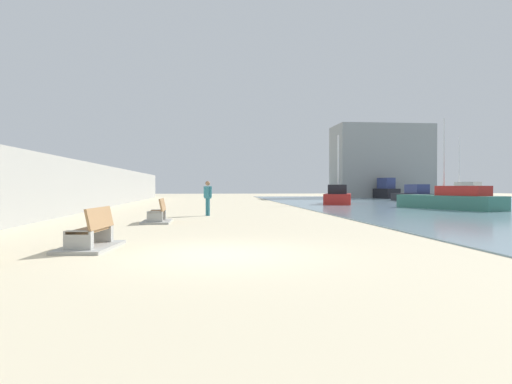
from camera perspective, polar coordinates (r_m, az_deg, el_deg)
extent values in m
plane|color=beige|center=(27.72, -5.68, -2.30)|extent=(120.00, 120.00, 0.00)
cube|color=#9E9E99|center=(28.63, -20.87, 0.63)|extent=(0.80, 64.00, 2.88)
cube|color=#9E9E99|center=(10.65, -21.60, -5.93)|extent=(0.62, 0.26, 0.50)
cube|color=#9E9E99|center=(11.96, -19.17, -5.19)|extent=(0.62, 0.26, 0.50)
cube|color=#997047|center=(11.28, -20.32, -4.52)|extent=(0.65, 1.64, 0.06)
cube|color=#997047|center=(11.18, -19.22, -3.12)|extent=(0.32, 1.61, 0.50)
cube|color=#9E9E99|center=(11.32, -20.31, -6.58)|extent=(1.30, 2.20, 0.08)
cube|color=#9E9E99|center=(17.91, -12.72, -3.20)|extent=(0.60, 0.21, 0.50)
cube|color=#9E9E99|center=(19.30, -12.28, -2.92)|extent=(0.60, 0.21, 0.50)
cube|color=#997047|center=(18.59, -12.49, -2.43)|extent=(0.52, 1.61, 0.06)
cube|color=#997047|center=(18.55, -11.79, -1.57)|extent=(0.18, 1.60, 0.50)
cube|color=#9E9E99|center=(18.62, -12.49, -3.69)|extent=(1.12, 2.11, 0.08)
cylinder|color=teal|center=(22.48, -6.27, -1.92)|extent=(0.12, 0.12, 0.86)
cylinder|color=teal|center=(22.39, -6.03, -1.93)|extent=(0.12, 0.12, 0.86)
cube|color=teal|center=(22.42, -6.15, -0.05)|extent=(0.36, 0.35, 0.61)
sphere|color=#936B4C|center=(22.41, -6.15, 1.10)|extent=(0.23, 0.23, 0.23)
cylinder|color=teal|center=(22.57, -6.55, 0.03)|extent=(0.09, 0.09, 0.55)
cylinder|color=teal|center=(22.26, -5.75, 0.02)|extent=(0.09, 0.09, 0.55)
cube|color=#337060|center=(30.68, 23.24, -1.19)|extent=(4.20, 7.24, 0.86)
cube|color=red|center=(29.99, 24.77, 0.15)|extent=(2.32, 3.36, 0.60)
cylinder|color=silver|center=(30.95, 22.77, 4.13)|extent=(0.12, 0.12, 4.87)
cube|color=black|center=(55.85, 15.79, -0.16)|extent=(2.29, 5.42, 1.15)
cube|color=navy|center=(55.15, 16.19, 1.08)|extent=(1.42, 2.44, 1.26)
cube|color=white|center=(61.35, 24.59, -0.20)|extent=(3.27, 7.45, 0.98)
cube|color=beige|center=(60.55, 25.28, 0.71)|extent=(1.92, 3.37, 0.98)
cylinder|color=silver|center=(61.68, 24.39, 3.36)|extent=(0.12, 0.12, 6.68)
cube|color=black|center=(45.66, 19.24, -0.63)|extent=(1.89, 5.92, 0.73)
cube|color=navy|center=(44.86, 19.74, 0.37)|extent=(1.30, 2.61, 0.88)
cube|color=red|center=(36.78, 10.36, -0.86)|extent=(3.52, 5.44, 0.82)
cube|color=black|center=(36.01, 10.33, 0.35)|extent=(2.05, 2.56, 0.73)
cylinder|color=silver|center=(37.06, 10.39, 3.48)|extent=(0.12, 0.12, 4.76)
cube|color=gray|center=(59.97, 15.58, 3.72)|extent=(12.00, 6.00, 9.22)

